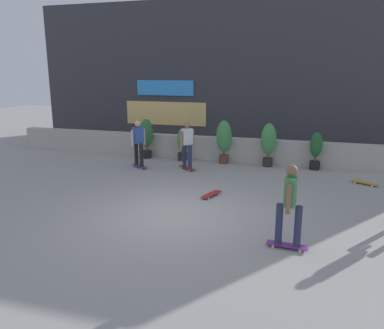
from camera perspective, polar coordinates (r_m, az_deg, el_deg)
ground_plane at (r=9.44m, az=-2.67°, el=-7.41°), size 48.00×48.00×0.00m
planter_wall at (r=14.88m, az=5.05°, el=2.29°), size 18.00×0.40×0.90m
building_backdrop at (r=18.52m, az=7.86°, el=13.19°), size 20.00×2.08×6.50m
potted_plant_0 at (r=15.31m, az=-6.76°, el=4.32°), size 0.54×0.54×1.56m
potted_plant_1 at (r=14.83m, az=-1.44°, el=3.14°), size 0.38×0.38×1.23m
potted_plant_2 at (r=14.35m, az=4.76°, el=3.89°), size 0.57×0.57×1.61m
potted_plant_3 at (r=14.11m, az=11.28°, el=3.39°), size 0.55×0.55×1.57m
potted_plant_4 at (r=14.09m, az=17.89°, el=2.23°), size 0.43×0.43×1.33m
skater_mid_plaza at (r=13.78m, az=-7.96°, el=3.35°), size 0.77×0.63×1.70m
skater_far_left at (r=13.37m, az=-0.73°, el=3.17°), size 0.73×0.68×1.70m
skater_foreground at (r=7.63m, az=14.29°, el=-5.54°), size 0.81×0.56×1.70m
skateboard_near_camera at (r=12.93m, az=24.23°, el=-2.45°), size 0.79×0.57×0.08m
skateboard_aside at (r=10.72m, az=2.86°, el=-4.42°), size 0.45×0.82×0.08m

